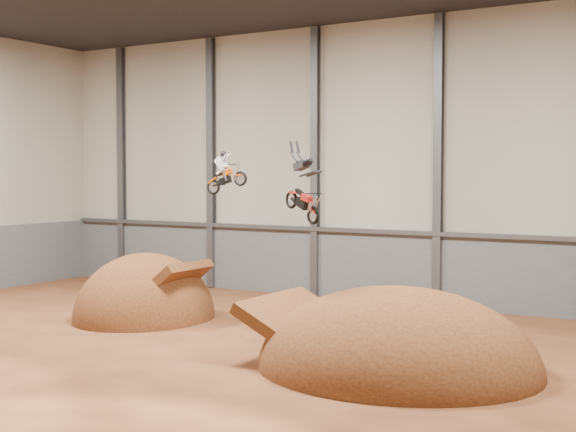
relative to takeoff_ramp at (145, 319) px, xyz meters
The scene contains 12 objects.
floor 8.62m from the takeoff_ramp, 38.74° to the right, with size 40.00×40.00×0.00m, color #482413.
back_wall 13.66m from the takeoff_ramp, 55.02° to the left, with size 40.00×0.10×14.00m, color #A7A294.
lower_band_back 11.77m from the takeoff_ramp, 54.74° to the left, with size 39.80×0.18×3.50m, color #585B60.
steel_rail 12.06m from the takeoff_ramp, 54.31° to the left, with size 39.80×0.35×0.20m, color #47494F.
steel_column_0 15.37m from the takeoff_ramp, 136.59° to the left, with size 0.40×0.36×13.90m, color #47494F.
steel_column_1 12.18m from the takeoff_ramp, 109.21° to the left, with size 0.40×0.36×13.90m, color #47494F.
steel_column_2 12.21m from the takeoff_ramp, 70.19° to the left, with size 0.40×0.36×13.90m, color #47494F.
steel_column_3 15.45m from the takeoff_ramp, 43.09° to the left, with size 0.40×0.36×13.90m, color #47494F.
takeoff_ramp is the anchor object (origin of this frame).
landing_ramp 13.57m from the takeoff_ramp, 12.28° to the right, with size 9.43×8.34×5.44m, color #3E1F0F.
fmx_rider_a 8.31m from the takeoff_ramp, ahead, with size 1.89×0.72×1.71m, color #C54700, non-canonical shape.
fmx_rider_b 12.01m from the takeoff_ramp, 18.36° to the right, with size 2.64×0.76×2.27m, color #B51F19, non-canonical shape.
Camera 1 is at (16.76, -21.50, 6.39)m, focal length 50.00 mm.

